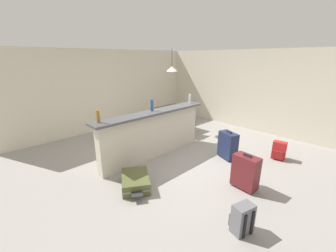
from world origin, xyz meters
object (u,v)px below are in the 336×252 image
Objects in this scene: dining_chair_near_partition at (184,119)px; pendant_lamp at (172,69)px; bottle_blue at (152,105)px; backpack_red at (279,151)px; bottle_amber at (98,117)px; dining_table at (171,111)px; backpack_grey at (242,219)px; suitcase_upright_maroon at (245,172)px; suitcase_flat_olive at (135,181)px; bottle_clear at (190,99)px; suitcase_upright_navy at (228,145)px.

dining_chair_near_partition is 1.36× the size of pendant_lamp.
bottle_blue is 0.63× the size of backpack_red.
pendant_lamp reaches higher than backpack_red.
bottle_amber is 3.14m from dining_table.
backpack_grey is (-2.28, -3.61, -1.73)m from pendant_lamp.
dining_chair_near_partition is 1.39× the size of suitcase_upright_maroon.
dining_table is 2.62× the size of backpack_grey.
backpack_grey is at bearing -104.59° from bottle_blue.
dining_chair_near_partition is 1.06× the size of suitcase_flat_olive.
pendant_lamp is at bearing 33.11° from suitcase_flat_olive.
suitcase_upright_navy is (-0.11, -1.28, -0.89)m from bottle_clear.
pendant_lamp reaches higher than dining_chair_near_partition.
dining_table reaches higher than suitcase_upright_maroon.
bottle_clear is 3.40m from backpack_grey.
dining_chair_near_partition is 1.80m from suitcase_upright_navy.
suitcase_upright_navy is at bearing -101.29° from pendant_lamp.
suitcase_upright_maroon is (-0.85, -0.86, 0.00)m from suitcase_upright_navy.
dining_chair_near_partition reaches higher than dining_table.
dining_table is 1.29m from pendant_lamp.
dining_chair_near_partition is at bearing 76.18° from suitcase_upright_navy.
bottle_blue is 2.39m from suitcase_upright_maroon.
suitcase_upright_maroon is at bearing -134.61° from suitcase_upright_navy.
backpack_red is (0.39, -2.59, -0.31)m from dining_chair_near_partition.
backpack_grey reaches higher than suitcase_flat_olive.
pendant_lamp is (0.03, 0.55, 1.42)m from dining_chair_near_partition.
suitcase_flat_olive is 1.90m from backpack_grey.
suitcase_upright_navy reaches higher than backpack_red.
bottle_amber is 0.56× the size of backpack_red.
suitcase_upright_navy reaches higher than suitcase_flat_olive.
bottle_clear reaches higher than suitcase_upright_navy.
bottle_amber is 2.97m from dining_chair_near_partition.
pendant_lamp is at bearing 18.22° from bottle_amber.
bottle_amber is 0.93× the size of bottle_clear.
dining_chair_near_partition is 2.94m from suitcase_flat_olive.
dining_table is at bearing 78.15° from suitcase_upright_navy.
bottle_amber is 0.27× the size of suitcase_flat_olive.
bottle_amber is 0.35× the size of suitcase_upright_maroon.
suitcase_upright_navy is 2.25m from backpack_grey.
bottle_amber is 2.91m from suitcase_upright_navy.
suitcase_upright_navy is 1.19m from backpack_red.
suitcase_flat_olive is at bearing -143.87° from bottle_blue.
bottle_amber is 2.91m from backpack_grey.
suitcase_flat_olive is at bearing -146.89° from pendant_lamp.
backpack_grey is 1.09m from suitcase_upright_maroon.
pendant_lamp is at bearing 67.52° from suitcase_upright_maroon.
dining_table is 4.35m from backpack_grey.
pendant_lamp is 1.62× the size of backpack_grey.
bottle_blue reaches higher than backpack_grey.
suitcase_upright_maroon is (0.28, -2.20, -0.90)m from bottle_blue.
bottle_amber reaches higher than suitcase_upright_maroon.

